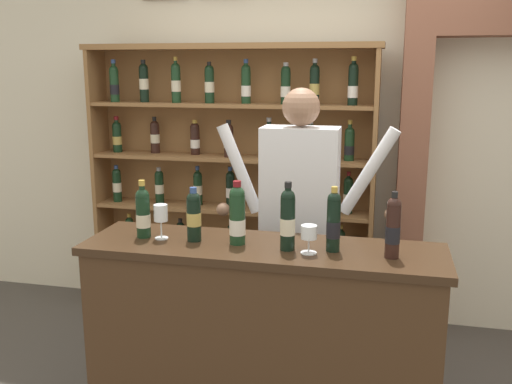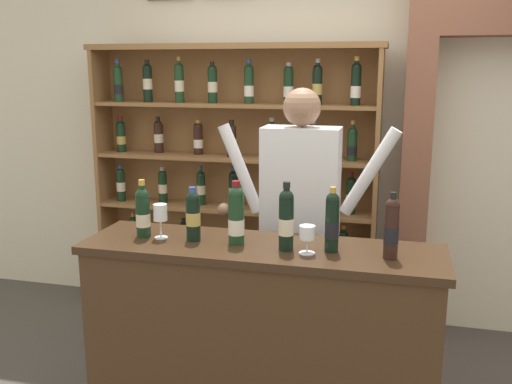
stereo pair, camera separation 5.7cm
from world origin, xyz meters
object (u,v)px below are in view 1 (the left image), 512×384
(tasting_bottle_bianco, at_px, (237,215))
(shopkeeper, at_px, (300,205))
(tasting_bottle_vin_santo, at_px, (143,212))
(tasting_bottle_super_tuscan, at_px, (288,219))
(tasting_counter, at_px, (262,343))
(tasting_bottle_grappa, at_px, (334,221))
(tasting_bottle_rosso, at_px, (194,215))
(wine_glass_center, at_px, (161,214))
(wine_glass_left, at_px, (309,234))
(tasting_bottle_prosecco, at_px, (393,227))
(wine_shelf, at_px, (231,178))

(tasting_bottle_bianco, bearing_deg, shopkeeper, 69.48)
(tasting_bottle_vin_santo, xyz_separation_m, tasting_bottle_super_tuscan, (0.75, -0.04, 0.02))
(tasting_counter, relative_size, tasting_bottle_grappa, 5.70)
(tasting_bottle_rosso, bearing_deg, tasting_bottle_super_tuscan, -4.04)
(shopkeeper, distance_m, wine_glass_center, 0.85)
(tasting_bottle_bianco, relative_size, wine_glass_left, 2.33)
(tasting_bottle_prosecco, distance_m, wine_glass_center, 1.14)
(wine_shelf, bearing_deg, tasting_bottle_vin_santo, -93.62)
(wine_shelf, relative_size, tasting_bottle_bianco, 6.72)
(tasting_bottle_vin_santo, xyz_separation_m, tasting_bottle_rosso, (0.27, -0.00, 0.00))
(wine_shelf, height_order, tasting_bottle_rosso, wine_shelf)
(wine_shelf, height_order, wine_glass_center, wine_shelf)
(tasting_bottle_bianco, height_order, wine_glass_center, tasting_bottle_bianco)
(tasting_bottle_vin_santo, bearing_deg, tasting_bottle_bianco, -0.25)
(tasting_counter, height_order, wine_glass_center, wine_glass_center)
(tasting_bottle_grappa, xyz_separation_m, tasting_bottle_prosecco, (0.27, -0.03, -0.00))
(tasting_counter, height_order, tasting_bottle_super_tuscan, tasting_bottle_super_tuscan)
(tasting_bottle_rosso, xyz_separation_m, tasting_bottle_prosecco, (0.96, -0.04, 0.01))
(shopkeeper, distance_m, tasting_bottle_grappa, 0.64)
(tasting_bottle_bianco, xyz_separation_m, tasting_bottle_prosecco, (0.74, -0.04, -0.00))
(tasting_bottle_bianco, relative_size, wine_glass_center, 1.78)
(tasting_bottle_bianco, bearing_deg, wine_glass_center, -179.74)
(tasting_bottle_rosso, bearing_deg, wine_glass_center, -179.12)
(tasting_counter, relative_size, tasting_bottle_rosso, 6.49)
(tasting_counter, xyz_separation_m, tasting_bottle_super_tuscan, (0.13, -0.04, 0.67))
(tasting_bottle_rosso, bearing_deg, shopkeeper, 52.77)
(wine_glass_left, bearing_deg, tasting_bottle_super_tuscan, 164.74)
(tasting_bottle_prosecco, height_order, wine_glass_center, tasting_bottle_prosecco)
(tasting_bottle_rosso, height_order, tasting_bottle_bianco, tasting_bottle_bianco)
(tasting_bottle_bianco, bearing_deg, tasting_bottle_grappa, -0.18)
(tasting_bottle_super_tuscan, bearing_deg, wine_glass_left, -15.26)
(tasting_bottle_prosecco, bearing_deg, tasting_bottle_rosso, 177.80)
(tasting_bottle_grappa, bearing_deg, wine_glass_center, -179.98)
(tasting_bottle_grappa, distance_m, wine_glass_center, 0.87)
(shopkeeper, xyz_separation_m, tasting_bottle_bianco, (-0.22, -0.58, 0.07))
(tasting_bottle_super_tuscan, relative_size, tasting_bottle_grappa, 1.06)
(tasting_bottle_super_tuscan, xyz_separation_m, tasting_bottle_grappa, (0.21, 0.03, -0.01))
(tasting_bottle_rosso, bearing_deg, tasting_bottle_bianco, -0.23)
(wine_shelf, distance_m, tasting_bottle_rosso, 1.37)
(tasting_bottle_vin_santo, bearing_deg, tasting_bottle_prosecco, -1.77)
(wine_shelf, relative_size, tasting_bottle_grappa, 6.82)
(tasting_bottle_grappa, height_order, wine_glass_left, tasting_bottle_grappa)
(shopkeeper, height_order, tasting_bottle_prosecco, shopkeeper)
(tasting_bottle_vin_santo, xyz_separation_m, tasting_bottle_bianco, (0.50, -0.00, 0.02))
(shopkeeper, height_order, tasting_bottle_rosso, shopkeeper)
(tasting_bottle_grappa, height_order, tasting_bottle_prosecco, tasting_bottle_grappa)
(tasting_counter, height_order, tasting_bottle_rosso, tasting_bottle_rosso)
(wine_glass_center, bearing_deg, tasting_bottle_grappa, 0.02)
(tasting_bottle_bianco, bearing_deg, wine_glass_left, -9.71)
(shopkeeper, distance_m, tasting_bottle_super_tuscan, 0.62)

